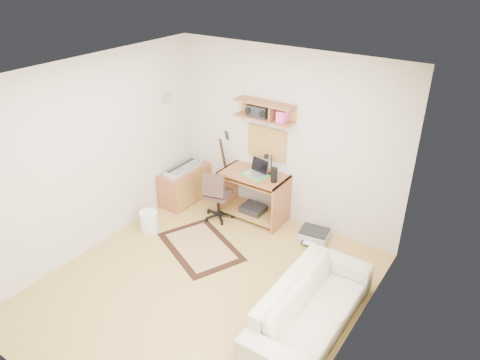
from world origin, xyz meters
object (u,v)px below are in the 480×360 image
Objects in this scene: task_chair at (218,194)px; printer at (314,234)px; cabinet at (185,185)px; desk at (254,196)px; sofa at (311,300)px.

printer is (1.48, 0.30, -0.33)m from task_chair.
task_chair is 2.08× the size of printer.
task_chair reaches higher than cabinet.
desk is 1.09m from printer.
printer is (2.28, 0.15, -0.19)m from cabinet.
cabinet is at bearing 155.12° from task_chair.
sofa is (2.96, -1.38, 0.10)m from cabinet.
desk is 1.24m from cabinet.
cabinet is at bearing 175.91° from printer.
cabinet is at bearing -171.86° from desk.
desk is 0.54m from task_chair.
desk is at bearing 48.12° from sofa.
task_chair is at bearing -10.74° from cabinet.
desk is 1.19× the size of task_chair.
sofa is at bearing -73.76° from printer.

